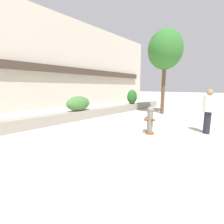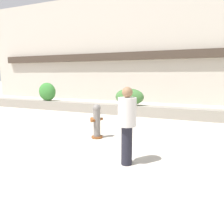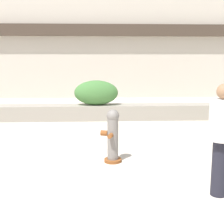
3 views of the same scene
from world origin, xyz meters
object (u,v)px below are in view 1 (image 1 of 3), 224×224
Objects in this scene: hedge_bush_1 at (78,104)px; pedestrian at (208,109)px; hedge_bush_2 at (132,97)px; fire_hydrant at (150,120)px; street_tree at (165,50)px.

pedestrian reaches higher than hedge_bush_1.
pedestrian is at bearing -118.83° from hedge_bush_2.
fire_hydrant is (-4.81, -4.29, -0.51)m from hedge_bush_2.
hedge_bush_2 is 6.74m from pedestrian.
pedestrian reaches higher than hedge_bush_2.
hedge_bush_2 is at bearing 89.87° from street_tree.
pedestrian is (-3.25, -5.90, -0.08)m from hedge_bush_2.
street_tree is at bearing 45.72° from pedestrian.
hedge_bush_2 reaches higher than hedge_bush_1.
hedge_bush_1 is at bearing 107.76° from pedestrian.
hedge_bush_1 is at bearing 94.48° from fire_hydrant.
pedestrian is at bearing -72.24° from hedge_bush_1.
pedestrian is at bearing -134.28° from street_tree.
hedge_bush_1 is 6.63m from street_tree.
street_tree reaches higher than hedge_bush_2.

